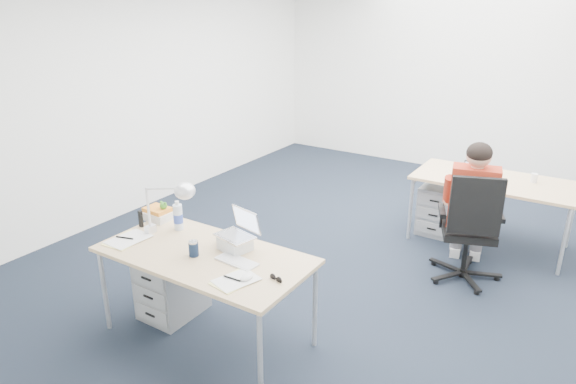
{
  "coord_description": "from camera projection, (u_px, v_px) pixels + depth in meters",
  "views": [
    {
      "loc": [
        1.87,
        -4.31,
        2.48
      ],
      "look_at": [
        -0.48,
        -0.65,
        0.85
      ],
      "focal_mm": 32.0,
      "sensor_mm": 36.0,
      "label": 1
    }
  ],
  "objects": [
    {
      "name": "floor",
      "position": [
        362.0,
        260.0,
        5.21
      ],
      "size": [
        7.0,
        7.0,
        0.0
      ],
      "primitive_type": "plane",
      "color": "black",
      "rests_on": "ground"
    },
    {
      "name": "room",
      "position": [
        372.0,
        91.0,
        4.61
      ],
      "size": [
        6.02,
        7.02,
        2.8
      ],
      "color": "white",
      "rests_on": "ground"
    },
    {
      "name": "desk_near",
      "position": [
        204.0,
        259.0,
        3.8
      ],
      "size": [
        1.6,
        0.8,
        0.73
      ],
      "color": "tan",
      "rests_on": "ground"
    },
    {
      "name": "desk_far",
      "position": [
        494.0,
        184.0,
        5.36
      ],
      "size": [
        1.6,
        0.8,
        0.73
      ],
      "color": "tan",
      "rests_on": "ground"
    },
    {
      "name": "office_chair",
      "position": [
        466.0,
        249.0,
        4.77
      ],
      "size": [
        0.88,
        0.88,
        1.08
      ],
      "rotation": [
        0.0,
        0.0,
        0.36
      ],
      "color": "black",
      "rests_on": "ground"
    },
    {
      "name": "seated_person",
      "position": [
        472.0,
        208.0,
        4.81
      ],
      "size": [
        0.5,
        0.78,
        1.31
      ],
      "rotation": [
        0.0,
        0.0,
        0.22
      ],
      "color": "#A02A16",
      "rests_on": "ground"
    },
    {
      "name": "drawer_pedestal_near",
      "position": [
        172.0,
        284.0,
        4.25
      ],
      "size": [
        0.4,
        0.5,
        0.55
      ],
      "primitive_type": "cube",
      "color": "gray",
      "rests_on": "ground"
    },
    {
      "name": "drawer_pedestal_far",
      "position": [
        440.0,
        208.0,
        5.79
      ],
      "size": [
        0.4,
        0.5,
        0.55
      ],
      "primitive_type": "cube",
      "color": "gray",
      "rests_on": "ground"
    },
    {
      "name": "silver_laptop",
      "position": [
        234.0,
        231.0,
        3.79
      ],
      "size": [
        0.32,
        0.28,
        0.3
      ],
      "primitive_type": null,
      "rotation": [
        0.0,
        0.0,
        -0.22
      ],
      "color": "silver",
      "rests_on": "desk_near"
    },
    {
      "name": "wireless_keyboard",
      "position": [
        237.0,
        261.0,
        3.65
      ],
      "size": [
        0.33,
        0.16,
        0.02
      ],
      "primitive_type": "cube",
      "rotation": [
        0.0,
        0.0,
        -0.09
      ],
      "color": "white",
      "rests_on": "desk_near"
    },
    {
      "name": "computer_mouse",
      "position": [
        247.0,
        277.0,
        3.41
      ],
      "size": [
        0.08,
        0.11,
        0.04
      ],
      "primitive_type": "ellipsoid",
      "rotation": [
        0.0,
        0.0,
        -0.11
      ],
      "color": "white",
      "rests_on": "desk_near"
    },
    {
      "name": "headphones",
      "position": [
        231.0,
        242.0,
        3.91
      ],
      "size": [
        0.25,
        0.22,
        0.04
      ],
      "primitive_type": null,
      "rotation": [
        0.0,
        0.0,
        0.24
      ],
      "color": "black",
      "rests_on": "desk_near"
    },
    {
      "name": "can_koozie",
      "position": [
        194.0,
        248.0,
        3.72
      ],
      "size": [
        0.08,
        0.08,
        0.12
      ],
      "primitive_type": "cylinder",
      "rotation": [
        0.0,
        0.0,
        0.07
      ],
      "color": "#12213B",
      "rests_on": "desk_near"
    },
    {
      "name": "water_bottle",
      "position": [
        178.0,
        215.0,
        4.14
      ],
      "size": [
        0.1,
        0.1,
        0.25
      ],
      "primitive_type": "cylinder",
      "rotation": [
        0.0,
        0.0,
        0.35
      ],
      "color": "silver",
      "rests_on": "desk_near"
    },
    {
      "name": "bear_figurine",
      "position": [
        164.0,
        211.0,
        4.33
      ],
      "size": [
        0.1,
        0.08,
        0.17
      ],
      "primitive_type": null,
      "rotation": [
        0.0,
        0.0,
        -0.18
      ],
      "color": "#26721E",
      "rests_on": "desk_near"
    },
    {
      "name": "book_stack",
      "position": [
        158.0,
        214.0,
        4.35
      ],
      "size": [
        0.27,
        0.24,
        0.1
      ],
      "primitive_type": "cube",
      "rotation": [
        0.0,
        0.0,
        0.34
      ],
      "color": "silver",
      "rests_on": "desk_near"
    },
    {
      "name": "cordless_phone",
      "position": [
        141.0,
        219.0,
        4.2
      ],
      "size": [
        0.04,
        0.03,
        0.14
      ],
      "primitive_type": "cube",
      "rotation": [
        0.0,
        0.0,
        -0.2
      ],
      "color": "black",
      "rests_on": "desk_near"
    },
    {
      "name": "papers_left",
      "position": [
        127.0,
        240.0,
        3.98
      ],
      "size": [
        0.23,
        0.32,
        0.01
      ],
      "primitive_type": "cube",
      "rotation": [
        0.0,
        0.0,
        -0.01
      ],
      "color": "#FFF793",
      "rests_on": "desk_near"
    },
    {
      "name": "papers_right",
      "position": [
        234.0,
        280.0,
        3.4
      ],
      "size": [
        0.27,
        0.33,
        0.01
      ],
      "primitive_type": "cube",
      "rotation": [
        0.0,
        0.0,
        -0.26
      ],
      "color": "#FFF793",
      "rests_on": "desk_near"
    },
    {
      "name": "sunglasses",
      "position": [
        276.0,
        279.0,
        3.41
      ],
      "size": [
        0.12,
        0.07,
        0.03
      ],
      "primitive_type": null,
      "rotation": [
        0.0,
        0.0,
        -0.22
      ],
      "color": "black",
      "rests_on": "desk_near"
    },
    {
      "name": "desk_lamp",
      "position": [
        162.0,
        206.0,
        3.94
      ],
      "size": [
        0.49,
        0.29,
        0.53
      ],
      "primitive_type": null,
      "rotation": [
        0.0,
        0.0,
        -0.27
      ],
      "color": "silver",
      "rests_on": "desk_near"
    },
    {
      "name": "dark_laptop",
      "position": [
        472.0,
        173.0,
        5.2
      ],
      "size": [
        0.35,
        0.35,
        0.21
      ],
      "primitive_type": null,
      "rotation": [
        0.0,
        0.0,
        -0.3
      ],
      "color": "black",
      "rests_on": "desk_far"
    },
    {
      "name": "far_cup",
      "position": [
        534.0,
        178.0,
        5.24
      ],
      "size": [
        0.08,
        0.08,
        0.09
      ],
      "primitive_type": "cylinder",
      "rotation": [
        0.0,
        0.0,
        0.22
      ],
      "color": "white",
      "rests_on": "desk_far"
    },
    {
      "name": "far_papers",
      "position": [
        481.0,
        176.0,
        5.42
      ],
      "size": [
        0.25,
        0.32,
        0.01
      ],
      "primitive_type": "cube",
      "rotation": [
        0.0,
        0.0,
        -0.21
      ],
      "color": "white",
      "rests_on": "desk_far"
    }
  ]
}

